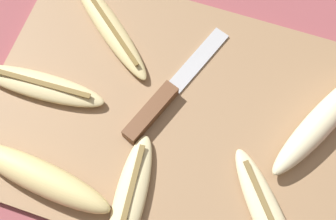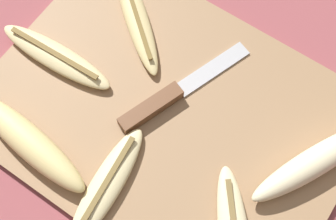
{
  "view_description": "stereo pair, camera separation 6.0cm",
  "coord_description": "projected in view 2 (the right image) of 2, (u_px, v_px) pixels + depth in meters",
  "views": [
    {
      "loc": [
        0.07,
        -0.21,
        0.58
      ],
      "look_at": [
        0.0,
        0.0,
        0.02
      ],
      "focal_mm": 50.0,
      "sensor_mm": 36.0,
      "label": 1
    },
    {
      "loc": [
        0.12,
        -0.18,
        0.58
      ],
      "look_at": [
        0.0,
        0.0,
        0.02
      ],
      "focal_mm": 50.0,
      "sensor_mm": 36.0,
      "label": 2
    }
  ],
  "objects": [
    {
      "name": "cutting_board",
      "position": [
        168.0,
        114.0,
        0.62
      ],
      "size": [
        0.47,
        0.35,
        0.01
      ],
      "color": "#997551",
      "rests_on": "ground_plane"
    },
    {
      "name": "knife",
      "position": [
        163.0,
        100.0,
        0.61
      ],
      "size": [
        0.09,
        0.2,
        0.02
      ],
      "rotation": [
        0.0,
        0.0,
        -0.35
      ],
      "color": "brown",
      "rests_on": "cutting_board"
    },
    {
      "name": "banana_soft_right",
      "position": [
        107.0,
        184.0,
        0.57
      ],
      "size": [
        0.05,
        0.16,
        0.02
      ],
      "rotation": [
        0.0,
        0.0,
        3.25
      ],
      "color": "beige",
      "rests_on": "cutting_board"
    },
    {
      "name": "banana_bright_far",
      "position": [
        316.0,
        161.0,
        0.57
      ],
      "size": [
        0.11,
        0.19,
        0.03
      ],
      "rotation": [
        0.0,
        0.0,
        5.84
      ],
      "color": "beige",
      "rests_on": "cutting_board"
    },
    {
      "name": "ground_plane",
      "position": [
        168.0,
        116.0,
        0.62
      ],
      "size": [
        4.0,
        4.0,
        0.0
      ],
      "primitive_type": "plane",
      "color": "#93474C"
    },
    {
      "name": "banana_golden_short",
      "position": [
        30.0,
        142.0,
        0.58
      ],
      "size": [
        0.19,
        0.06,
        0.04
      ],
      "rotation": [
        0.0,
        0.0,
        4.6
      ],
      "color": "#EDD689",
      "rests_on": "cutting_board"
    },
    {
      "name": "banana_ripe_center",
      "position": [
        56.0,
        56.0,
        0.63
      ],
      "size": [
        0.18,
        0.05,
        0.02
      ],
      "rotation": [
        0.0,
        0.0,
        1.61
      ],
      "color": "beige",
      "rests_on": "cutting_board"
    },
    {
      "name": "banana_spotted_left",
      "position": [
        136.0,
        15.0,
        0.66
      ],
      "size": [
        0.17,
        0.15,
        0.02
      ],
      "rotation": [
        0.0,
        0.0,
        4.03
      ],
      "color": "#DBC684",
      "rests_on": "cutting_board"
    }
  ]
}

